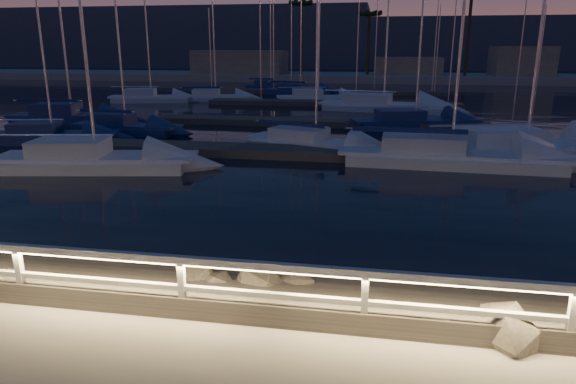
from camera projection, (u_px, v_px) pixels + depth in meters
name	position (u px, v px, depth m)	size (l,w,h in m)	color
ground	(128.00, 309.00, 8.81)	(400.00, 400.00, 0.00)	#9E998F
harbor_water	(324.00, 120.00, 38.65)	(400.00, 440.00, 0.60)	black
guard_rail	(121.00, 268.00, 8.61)	(44.11, 0.12, 1.06)	white
riprap	(255.00, 291.00, 9.90)	(36.43, 3.31, 1.43)	#625C54
floating_docks	(326.00, 111.00, 39.71)	(22.00, 36.00, 0.40)	#5E574E
far_shore	(353.00, 75.00, 78.91)	(160.00, 14.00, 5.20)	#9E998F
palm_left	(301.00, 7.00, 75.62)	(3.00, 3.00, 11.20)	#483622
palm_center	(370.00, 16.00, 75.26)	(3.00, 3.00, 9.70)	#483622
distant_hills	(284.00, 46.00, 137.92)	(230.00, 37.50, 18.00)	#374255
sailboat_a	(123.00, 126.00, 30.50)	(6.81, 2.59, 11.40)	navy
sailboat_b	(91.00, 158.00, 21.48)	(8.49, 3.82, 13.99)	silver
sailboat_c	(312.00, 142.00, 25.42)	(7.64, 4.66, 12.58)	silver
sailboat_d	(521.00, 146.00, 24.03)	(10.43, 5.85, 17.03)	silver
sailboat_e	(69.00, 116.00, 34.45)	(8.24, 3.47, 13.69)	navy
sailboat_f	(49.00, 135.00, 27.62)	(7.05, 3.50, 11.58)	navy
sailboat_g	(412.00, 121.00, 32.61)	(8.30, 4.61, 13.59)	navy
sailboat_h	(445.00, 154.00, 22.38)	(9.72, 3.36, 16.19)	silver
sailboat_i	(149.00, 97.00, 47.85)	(7.85, 3.95, 12.95)	silver
sailboat_j	(214.00, 96.00, 49.07)	(7.29, 3.55, 11.98)	silver
sailboat_k	(299.00, 90.00, 55.90)	(8.14, 3.62, 13.37)	navy
sailboat_l	(380.00, 105.00, 41.36)	(10.53, 4.71, 17.21)	silver
sailboat_m	(270.00, 86.00, 62.55)	(6.49, 2.48, 10.85)	navy
sailboat_n	(316.00, 97.00, 47.98)	(8.03, 3.92, 13.19)	silver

